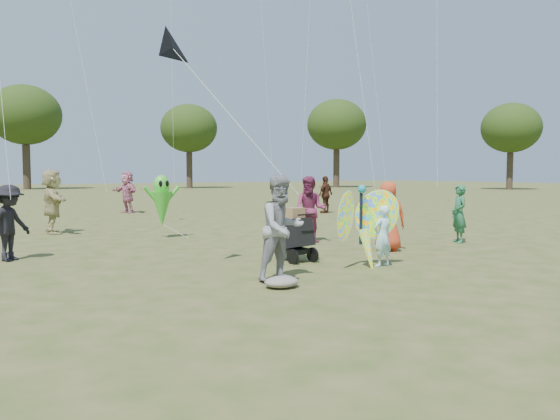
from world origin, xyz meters
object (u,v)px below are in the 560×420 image
Objects in this scene: crowd_a at (388,216)px; crowd_j at (127,192)px; alien_kite at (162,203)px; child_girl at (383,236)px; butterfly_kite at (364,226)px; adult_man at (282,228)px; crowd_e at (310,209)px; crowd_b at (10,223)px; crowd_f at (459,214)px; crowd_h at (326,195)px; crowd_d at (52,202)px; jogging_stroller at (292,231)px.

crowd_j reaches higher than crowd_a.
crowd_j is at bearing 79.03° from alien_kite.
alien_kite reaches higher than crowd_a.
child_girl is 0.66× the size of butterfly_kite.
adult_man is 0.95× the size of crowd_j.
crowd_e is at bearing 70.24° from butterfly_kite.
crowd_b is 0.91× the size of crowd_e.
adult_man is at bearing -49.76° from crowd_f.
child_girl is at bearing -72.14° from alien_kite.
crowd_e reaches higher than crowd_a.
crowd_b is at bearing 122.93° from adult_man.
crowd_f is 10.41m from crowd_h.
crowd_e is at bearing -107.90° from child_girl.
crowd_d is at bearing 113.45° from butterfly_kite.
butterfly_kite is (-4.48, -1.53, 0.05)m from crowd_f.
crowd_e reaches higher than butterfly_kite.
crowd_a is at bearing -62.33° from crowd_f.
crowd_b is (-3.64, 4.65, -0.11)m from adult_man.
crowd_d reaches higher than child_girl.
crowd_a is 14.90m from crowd_j.
crowd_a is 0.92× the size of alien_kite.
crowd_f is 5.17m from jogging_stroller.
crowd_f is at bearing 10.11° from adult_man.
child_girl is 10.29m from crowd_d.
adult_man is 6.63m from alien_kite.
crowd_f reaches higher than jogging_stroller.
adult_man reaches higher than alien_kite.
crowd_h is 13.02m from jogging_stroller.
alien_kite reaches higher than child_girl.
crowd_h reaches higher than crowd_a.
crowd_a reaches higher than crowd_b.
crowd_d is 7.72m from crowd_e.
crowd_j is (-0.18, 16.28, 0.34)m from child_girl.
crowd_h is at bearing -76.71° from crowd_d.
crowd_j is at bearing 143.06° from crowd_e.
adult_man is at bearing -173.61° from butterfly_kite.
crowd_d is (1.59, 4.79, 0.17)m from crowd_b.
crowd_f is at bearing -58.87° from crowd_b.
crowd_a is 1.08× the size of crowd_f.
butterfly_kite is (-0.23, -16.21, -0.13)m from crowd_j.
alien_kite is (0.29, 6.62, 0.09)m from adult_man.
crowd_b is at bearing 140.22° from jogging_stroller.
adult_man is at bearing -0.71° from child_girl.
crowd_h is at bearing 42.06° from jogging_stroller.
crowd_d reaches higher than crowd_j.
crowd_b is 1.43× the size of jogging_stroller.
crowd_h is at bearing -86.06° from crowd_a.
crowd_e is 12.65m from crowd_j.
crowd_a is 2.55m from crowd_f.
crowd_h is 13.75m from butterfly_kite.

